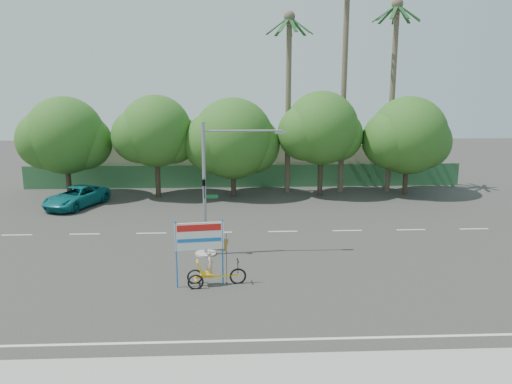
{
  "coord_description": "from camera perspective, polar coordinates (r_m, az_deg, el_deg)",
  "views": [
    {
      "loc": [
        -0.99,
        -21.26,
        8.86
      ],
      "look_at": [
        0.15,
        3.4,
        3.5
      ],
      "focal_mm": 35.0,
      "sensor_mm": 36.0,
      "label": 1
    }
  ],
  "objects": [
    {
      "name": "sidewalk_near",
      "position": [
        16.36,
        1.32,
        -20.29
      ],
      "size": [
        50.0,
        2.4,
        0.12
      ],
      "primitive_type": "cube",
      "color": "gray",
      "rests_on": "ground"
    },
    {
      "name": "tree_center",
      "position": [
        39.51,
        -2.72,
        5.85
      ],
      "size": [
        7.62,
        6.4,
        7.85
      ],
      "color": "#473828",
      "rests_on": "ground"
    },
    {
      "name": "building_right",
      "position": [
        48.62,
        8.07,
        3.78
      ],
      "size": [
        14.0,
        8.0,
        3.6
      ],
      "primitive_type": "cube",
      "color": "beige",
      "rests_on": "ground"
    },
    {
      "name": "traffic_signal",
      "position": [
        25.96,
        -5.23,
        -1.03
      ],
      "size": [
        4.72,
        1.1,
        7.0
      ],
      "color": "gray",
      "rests_on": "ground"
    },
    {
      "name": "palm_mid",
      "position": [
        42.78,
        15.42,
        12.55
      ],
      "size": [
        3.73,
        3.79,
        15.45
      ],
      "color": "#70604C",
      "rests_on": "ground"
    },
    {
      "name": "fence",
      "position": [
        43.49,
        -1.29,
        1.84
      ],
      "size": [
        38.0,
        0.08,
        2.0
      ],
      "primitive_type": "cube",
      "color": "#336B3D",
      "rests_on": "ground"
    },
    {
      "name": "pickup_truck",
      "position": [
        38.88,
        -19.86,
        -0.52
      ],
      "size": [
        4.36,
        5.98,
        1.51
      ],
      "primitive_type": "imported",
      "rotation": [
        0.0,
        0.0,
        -0.38
      ],
      "color": "#107076",
      "rests_on": "ground"
    },
    {
      "name": "ground",
      "position": [
        23.05,
        0.02,
        -10.35
      ],
      "size": [
        120.0,
        120.0,
        0.0
      ],
      "primitive_type": "plane",
      "color": "#33302D",
      "rests_on": "ground"
    },
    {
      "name": "tree_right",
      "position": [
        40.03,
        7.42,
        6.96
      ],
      "size": [
        6.9,
        5.8,
        8.36
      ],
      "color": "#473828",
      "rests_on": "ground"
    },
    {
      "name": "building_left",
      "position": [
        48.6,
        -13.32,
        3.81
      ],
      "size": [
        12.0,
        8.0,
        4.0
      ],
      "primitive_type": "cube",
      "color": "beige",
      "rests_on": "ground"
    },
    {
      "name": "tree_left",
      "position": [
        39.91,
        -11.43,
        6.55
      ],
      "size": [
        6.66,
        5.6,
        8.07
      ],
      "color": "#473828",
      "rests_on": "ground"
    },
    {
      "name": "trike_billboard",
      "position": [
        22.44,
        -5.67,
        -7.64
      ],
      "size": [
        3.14,
        0.89,
        3.1
      ],
      "rotation": [
        0.0,
        0.0,
        0.12
      ],
      "color": "black",
      "rests_on": "ground"
    },
    {
      "name": "tree_far_right",
      "position": [
        41.87,
        16.92,
        5.95
      ],
      "size": [
        7.38,
        6.2,
        7.94
      ],
      "color": "#473828",
      "rests_on": "ground"
    },
    {
      "name": "tree_far_left",
      "position": [
        41.58,
        -21.04,
        5.79
      ],
      "size": [
        7.14,
        6.0,
        7.96
      ],
      "color": "#473828",
      "rests_on": "ground"
    },
    {
      "name": "palm_tall",
      "position": [
        41.77,
        10.11,
        14.27
      ],
      "size": [
        3.73,
        3.79,
        17.45
      ],
      "color": "#70604C",
      "rests_on": "ground"
    },
    {
      "name": "palm_short",
      "position": [
        41.01,
        3.74,
        12.23
      ],
      "size": [
        3.73,
        3.79,
        14.45
      ],
      "color": "#70604C",
      "rests_on": "ground"
    }
  ]
}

